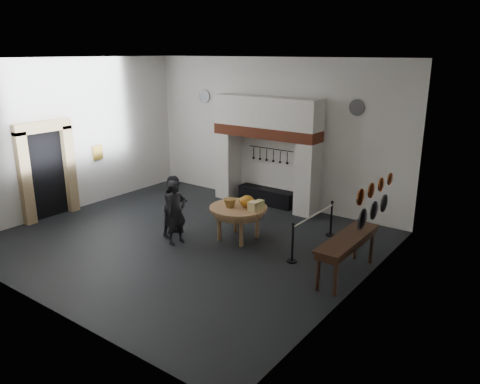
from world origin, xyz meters
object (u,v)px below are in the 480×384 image
Objects in this scene: iron_range at (266,196)px; visitor_near at (176,212)px; side_table at (348,238)px; barrier_post_far at (331,219)px; work_table at (238,208)px; visitor_far at (175,206)px; barrier_post_near at (293,244)px.

iron_range is 4.03m from visitor_near.
side_table is 2.44× the size of barrier_post_far.
iron_range is at bearing 8.41° from visitor_near.
iron_range is 5.20m from side_table.
visitor_near is 0.74× the size of side_table.
visitor_near is (-1.09, -1.14, -0.02)m from work_table.
iron_range is 1.29× the size of work_table.
visitor_far is 4.08m from barrier_post_far.
barrier_post_far reaches higher than work_table.
visitor_far reaches higher than barrier_post_far.
work_table is at bearing -138.23° from barrier_post_far.
barrier_post_far is at bearing 41.77° from work_table.
barrier_post_near is (2.82, -3.22, 0.20)m from iron_range.
barrier_post_far is (1.82, 1.62, -0.39)m from work_table.
barrier_post_near is at bearing -80.06° from visitor_far.
visitor_far is at bearing -97.80° from iron_range.
work_table is at bearing -70.65° from iron_range.
work_table is 1.58m from visitor_near.
iron_range is 2.11× the size of barrier_post_near.
work_table is at bearing 168.34° from barrier_post_near.
visitor_near is 0.57m from visitor_far.
visitor_near reaches higher than barrier_post_far.
barrier_post_near and barrier_post_far have the same top height.
visitor_near is 1.02× the size of visitor_far.
side_table is 1.35m from barrier_post_near.
visitor_near is (-0.09, -3.99, 0.57)m from iron_range.
barrier_post_near is at bearing -90.00° from barrier_post_far.
work_table is 0.67× the size of side_table.
barrier_post_near is (3.31, 0.36, -0.35)m from visitor_far.
visitor_near is 1.82× the size of barrier_post_far.
iron_range is at bearing 109.35° from work_table.
visitor_near is at bearing -131.33° from visitor_far.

